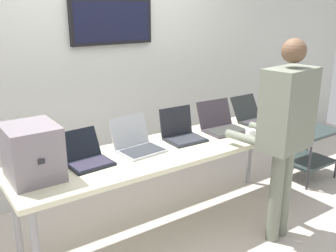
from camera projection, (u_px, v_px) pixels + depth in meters
name	position (u px, v px, depth m)	size (l,w,h in m)	color
ground	(171.00, 229.00, 3.42)	(8.00, 8.00, 0.04)	beige
back_wall	(108.00, 75.00, 3.93)	(8.00, 0.11, 2.40)	beige
workbench	(171.00, 153.00, 3.20)	(2.66, 0.70, 0.77)	beige
equipment_box	(32.00, 152.00, 2.56)	(0.33, 0.40, 0.38)	slate
laptop_station_0	(86.00, 156.00, 2.84)	(0.33, 0.36, 0.23)	black
laptop_station_1	(137.00, 143.00, 3.09)	(0.37, 0.37, 0.26)	#AAADB3
laptop_station_2	(182.00, 132.00, 3.35)	(0.33, 0.32, 0.27)	black
laptop_station_3	(221.00, 124.00, 3.59)	(0.39, 0.37, 0.26)	#3C343D
laptop_station_4	(253.00, 117.00, 3.84)	(0.32, 0.39, 0.25)	#232626
person	(286.00, 124.00, 2.98)	(0.49, 0.63, 1.67)	slate
coffee_mug	(250.00, 134.00, 3.34)	(0.09, 0.09, 0.09)	white
storage_cart	(309.00, 146.00, 4.30)	(0.56, 0.44, 0.58)	#283332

